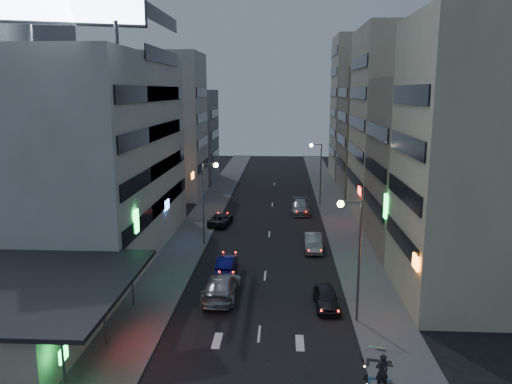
# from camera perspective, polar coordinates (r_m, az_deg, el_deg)

# --- Properties ---
(ground) EXTENTS (180.00, 180.00, 0.00)m
(ground) POSITION_cam_1_polar(r_m,az_deg,el_deg) (28.80, -0.05, -19.58)
(ground) COLOR black
(ground) RESTS_ON ground
(sidewalk_left) EXTENTS (4.00, 120.00, 0.12)m
(sidewalk_left) POSITION_cam_1_polar(r_m,az_deg,el_deg) (57.36, -6.39, -3.52)
(sidewalk_left) COLOR #4C4C4F
(sidewalk_left) RESTS_ON ground
(sidewalk_right) EXTENTS (4.00, 120.00, 0.12)m
(sidewalk_right) POSITION_cam_1_polar(r_m,az_deg,el_deg) (56.98, 9.73, -3.72)
(sidewalk_right) COLOR #4C4C4F
(sidewalk_right) RESTS_ON ground
(food_court) EXTENTS (11.00, 13.00, 3.88)m
(food_court) POSITION_cam_1_polar(r_m,az_deg,el_deg) (33.29, -25.11, -12.41)
(food_court) COLOR beige
(food_court) RESTS_ON ground
(white_building) EXTENTS (14.00, 24.00, 18.00)m
(white_building) POSITION_cam_1_polar(r_m,az_deg,el_deg) (48.61, -19.15, 3.95)
(white_building) COLOR silver
(white_building) RESTS_ON ground
(shophouse_near) EXTENTS (10.00, 11.00, 20.00)m
(shophouse_near) POSITION_cam_1_polar(r_m,az_deg,el_deg) (37.98, 24.17, 3.14)
(shophouse_near) COLOR beige
(shophouse_near) RESTS_ON ground
(shophouse_mid) EXTENTS (11.00, 12.00, 16.00)m
(shophouse_mid) POSITION_cam_1_polar(r_m,az_deg,el_deg) (49.20, 19.81, 2.81)
(shophouse_mid) COLOR gray
(shophouse_mid) RESTS_ON ground
(shophouse_far) EXTENTS (10.00, 14.00, 22.00)m
(shophouse_far) POSITION_cam_1_polar(r_m,az_deg,el_deg) (61.28, 16.12, 7.45)
(shophouse_far) COLOR beige
(shophouse_far) RESTS_ON ground
(far_left_a) EXTENTS (11.00, 10.00, 20.00)m
(far_left_a) POSITION_cam_1_polar(r_m,az_deg,el_deg) (71.80, -10.55, 7.44)
(far_left_a) COLOR silver
(far_left_a) RESTS_ON ground
(far_left_b) EXTENTS (12.00, 10.00, 15.00)m
(far_left_b) POSITION_cam_1_polar(r_m,az_deg,el_deg) (84.75, -8.76, 6.40)
(far_left_b) COLOR gray
(far_left_b) RESTS_ON ground
(far_right_a) EXTENTS (11.00, 12.00, 18.00)m
(far_right_a) POSITION_cam_1_polar(r_m,az_deg,el_deg) (76.17, 13.91, 6.77)
(far_right_a) COLOR gray
(far_right_a) RESTS_ON ground
(far_right_b) EXTENTS (12.00, 12.00, 24.00)m
(far_right_b) POSITION_cam_1_polar(r_m,az_deg,el_deg) (89.86, 12.68, 9.42)
(far_right_b) COLOR beige
(far_right_b) RESTS_ON ground
(street_lamp_right_near) EXTENTS (1.60, 0.44, 8.02)m
(street_lamp_right_near) POSITION_cam_1_polar(r_m,az_deg,el_deg) (32.38, 11.09, -5.78)
(street_lamp_right_near) COLOR #595B60
(street_lamp_right_near) RESTS_ON sidewalk_right
(street_lamp_left) EXTENTS (1.60, 0.44, 8.02)m
(street_lamp_left) POSITION_cam_1_polar(r_m,az_deg,el_deg) (48.13, -5.62, 0.07)
(street_lamp_left) COLOR #595B60
(street_lamp_left) RESTS_ON sidewalk_left
(street_lamp_right_far) EXTENTS (1.60, 0.44, 8.02)m
(street_lamp_right_far) POSITION_cam_1_polar(r_m,az_deg,el_deg) (65.47, 7.08, 3.08)
(street_lamp_right_far) COLOR #595B60
(street_lamp_right_far) RESTS_ON sidewalk_right
(parked_car_right_near) EXTENTS (1.84, 4.16, 1.39)m
(parked_car_right_near) POSITION_cam_1_polar(r_m,az_deg,el_deg) (35.87, 8.07, -11.88)
(parked_car_right_near) COLOR #252429
(parked_car_right_near) RESTS_ON ground
(parked_car_right_mid) EXTENTS (1.69, 4.66, 1.53)m
(parked_car_right_mid) POSITION_cam_1_polar(r_m,az_deg,el_deg) (47.72, 6.55, -5.75)
(parked_car_right_mid) COLOR #9C9EA4
(parked_car_right_mid) RESTS_ON ground
(parked_car_left) EXTENTS (2.64, 4.89, 1.30)m
(parked_car_left) POSITION_cam_1_polar(r_m,az_deg,el_deg) (56.32, -4.08, -3.13)
(parked_car_left) COLOR black
(parked_car_left) RESTS_ON ground
(parked_car_right_far) EXTENTS (2.24, 5.43, 1.57)m
(parked_car_right_far) POSITION_cam_1_polar(r_m,az_deg,el_deg) (61.83, 5.11, -1.69)
(parked_car_right_far) COLOR gray
(parked_car_right_far) RESTS_ON ground
(road_car_blue) EXTENTS (1.52, 4.06, 1.32)m
(road_car_blue) POSITION_cam_1_polar(r_m,az_deg,el_deg) (42.33, -3.40, -8.12)
(road_car_blue) COLOR navy
(road_car_blue) RESTS_ON ground
(road_car_silver) EXTENTS (2.55, 5.93, 1.70)m
(road_car_silver) POSITION_cam_1_polar(r_m,az_deg,el_deg) (37.09, -3.96, -10.72)
(road_car_silver) COLOR #A6A8AE
(road_car_silver) RESTS_ON ground
(person) EXTENTS (0.79, 0.62, 1.92)m
(person) POSITION_cam_1_polar(r_m,az_deg,el_deg) (27.24, 14.20, -19.28)
(person) COLOR black
(person) RESTS_ON sidewalk_right
(scooter_silver_a) EXTENTS (0.59, 1.64, 0.99)m
(scooter_silver_a) POSITION_cam_1_polar(r_m,az_deg,el_deg) (28.06, 16.90, -19.56)
(scooter_silver_a) COLOR silver
(scooter_silver_a) RESTS_ON sidewalk_right
(scooter_blue) EXTENTS (0.93, 1.93, 1.13)m
(scooter_blue) POSITION_cam_1_polar(r_m,az_deg,el_deg) (28.31, 15.42, -19.01)
(scooter_blue) COLOR navy
(scooter_blue) RESTS_ON sidewalk_right
(scooter_black_b) EXTENTS (1.05, 2.14, 1.25)m
(scooter_black_b) POSITION_cam_1_polar(r_m,az_deg,el_deg) (29.87, 15.37, -17.15)
(scooter_black_b) COLOR black
(scooter_black_b) RESTS_ON sidewalk_right
(scooter_silver_b) EXTENTS (0.87, 1.68, 0.98)m
(scooter_silver_b) POSITION_cam_1_polar(r_m,az_deg,el_deg) (31.24, 14.63, -16.05)
(scooter_silver_b) COLOR #B8BBC1
(scooter_silver_b) RESTS_ON sidewalk_right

